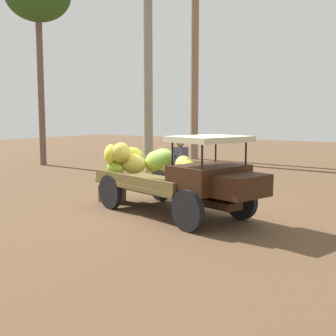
# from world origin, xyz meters

# --- Properties ---
(ground_plane) EXTENTS (60.00, 60.00, 0.00)m
(ground_plane) POSITION_xyz_m (0.00, 0.00, 0.00)
(ground_plane) COLOR brown
(truck) EXTENTS (4.66, 2.73, 1.86)m
(truck) POSITION_xyz_m (0.27, -0.28, 0.93)
(truck) COLOR #321B0E
(truck) RESTS_ON ground
(farmer) EXTENTS (0.52, 0.48, 1.70)m
(farmer) POSITION_xyz_m (-0.93, 1.70, 0.96)
(farmer) COLOR olive
(farmer) RESTS_ON ground
(wooden_crate) EXTENTS (0.66, 0.53, 0.46)m
(wooden_crate) POSITION_xyz_m (-2.11, 0.18, 0.23)
(wooden_crate) COLOR olive
(wooden_crate) RESTS_ON ground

